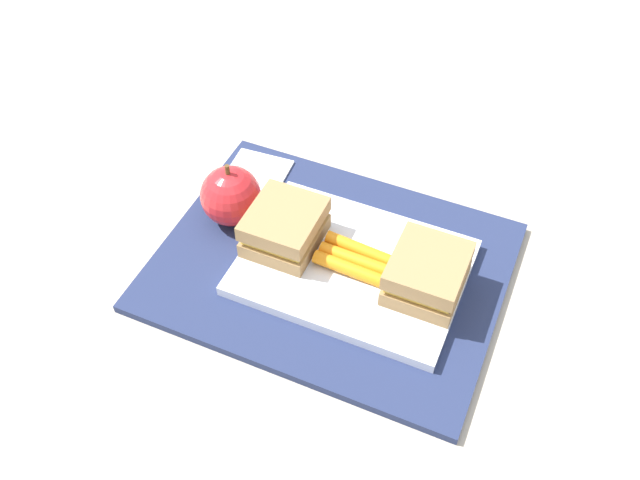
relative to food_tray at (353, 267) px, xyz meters
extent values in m
plane|color=#B7AD99|center=(0.03, 0.00, -0.02)|extent=(2.40, 2.40, 0.00)
cube|color=navy|center=(0.03, 0.00, -0.01)|extent=(0.36, 0.28, 0.01)
cube|color=white|center=(0.00, 0.00, 0.00)|extent=(0.23, 0.17, 0.01)
cube|color=#9E7A4C|center=(-0.08, 0.00, 0.01)|extent=(0.07, 0.08, 0.02)
cube|color=#F4CC4C|center=(-0.08, 0.00, 0.03)|extent=(0.07, 0.07, 0.01)
cube|color=#9E7A4C|center=(-0.08, 0.00, 0.04)|extent=(0.07, 0.08, 0.02)
cube|color=#9E7A4C|center=(0.08, 0.00, 0.01)|extent=(0.07, 0.08, 0.02)
cube|color=#F4CC4C|center=(0.08, 0.00, 0.03)|extent=(0.07, 0.07, 0.01)
cube|color=#9E7A4C|center=(0.08, 0.00, 0.04)|extent=(0.07, 0.08, 0.02)
cylinder|color=orange|center=(0.00, -0.02, 0.01)|extent=(0.08, 0.01, 0.02)
cylinder|color=orange|center=(0.00, 0.00, 0.01)|extent=(0.08, 0.01, 0.02)
cylinder|color=orange|center=(0.00, 0.01, 0.01)|extent=(0.08, 0.01, 0.02)
sphere|color=red|center=(0.15, -0.02, 0.03)|extent=(0.07, 0.07, 0.07)
cylinder|color=brown|center=(0.15, -0.02, 0.07)|extent=(0.01, 0.00, 0.01)
cube|color=white|center=(0.16, -0.09, 0.00)|extent=(0.07, 0.07, 0.00)
camera|label=1|loc=(-0.15, 0.44, 0.56)|focal=39.01mm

